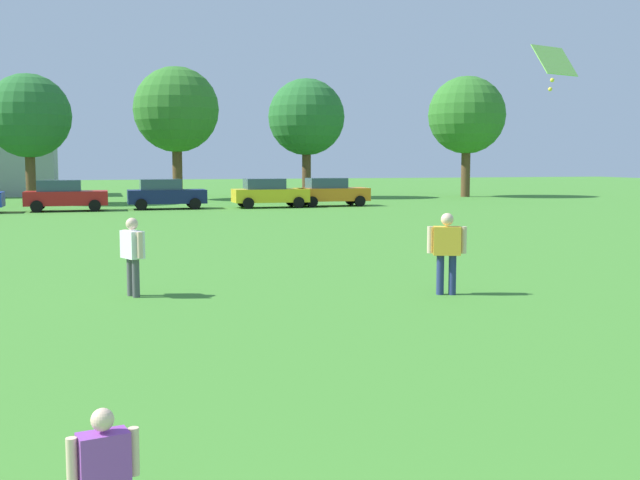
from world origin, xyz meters
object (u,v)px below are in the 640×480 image
kite (554,63)px  parked_car_orange_4 (331,192)px  bystander_near_trees (133,250)px  parked_car_yellow_3 (269,193)px  parked_car_navy_2 (165,194)px  tree_right (306,117)px  tree_far_right (467,115)px  tree_left (28,116)px  parked_car_red_1 (65,195)px  child_kite_flyer (104,468)px  tree_center (176,110)px  adult_bystander (447,246)px

kite → parked_car_orange_4: kite is taller
bystander_near_trees → parked_car_yellow_3: parked_car_yellow_3 is taller
parked_car_navy_2 → tree_right: bearing=43.7°
parked_car_navy_2 → parked_car_orange_4: bearing=1.0°
parked_car_yellow_3 → tree_far_right: (16.98, 9.16, 5.17)m
bystander_near_trees → tree_left: tree_left is taller
parked_car_red_1 → parked_car_orange_4: 15.11m
parked_car_red_1 → kite: bearing=-65.4°
child_kite_flyer → parked_car_red_1: (-1.73, 38.88, 0.23)m
parked_car_navy_2 → tree_center: 11.77m
child_kite_flyer → parked_car_red_1: 38.92m
parked_car_navy_2 → parked_car_orange_4: same height
kite → parked_car_red_1: kite is taller
parked_car_navy_2 → parked_car_orange_4: size_ratio=1.00×
adult_bystander → tree_center: tree_center is taller
parked_car_orange_4 → tree_far_right: size_ratio=0.48×
tree_left → tree_center: (9.31, 3.50, 0.75)m
kite → tree_far_right: size_ratio=0.14×
tree_center → parked_car_yellow_3: bearing=-68.6°
bystander_near_trees → parked_car_navy_2: 28.77m
adult_bystander → parked_car_red_1: (-8.57, 29.74, -0.14)m
kite → tree_far_right: tree_far_right is taller
parked_car_yellow_3 → kite: bearing=-87.4°
adult_bystander → tree_left: (-10.81, 37.01, 4.42)m
tree_right → tree_far_right: size_ratio=0.96×
parked_car_orange_4 → parked_car_red_1: bearing=-177.9°
parked_car_yellow_3 → bystander_near_trees: bearing=-107.4°
parked_car_orange_4 → tree_far_right: bearing=33.5°
tree_left → parked_car_navy_2: bearing=-42.1°
parked_car_red_1 → tree_center: size_ratio=0.47×
kite → tree_center: size_ratio=0.14×
bystander_near_trees → parked_car_orange_4: (12.72, 28.79, -0.09)m
tree_center → child_kite_flyer: bearing=-96.1°
kite → tree_center: bearing=98.1°
parked_car_navy_2 → adult_bystander: bearing=-84.0°
tree_right → tree_center: bearing=-179.3°
child_kite_flyer → tree_left: size_ratio=0.13×
tree_center → tree_right: bearing=0.7°
tree_left → parked_car_orange_4: bearing=-21.1°
parked_car_navy_2 → bystander_near_trees: bearing=-96.0°
bystander_near_trees → tree_far_right: bearing=121.3°
tree_right → tree_far_right: 11.98m
tree_center → tree_right: size_ratio=1.06×
child_kite_flyer → tree_right: (14.62, 49.77, 5.17)m
parked_car_yellow_3 → tree_right: bearing=64.7°
kite → parked_car_navy_2: 28.86m
child_kite_flyer → parked_car_red_1: bearing=79.6°
child_kite_flyer → kite: (10.77, 11.64, 4.47)m
tree_far_right → kite: bearing=-113.3°
parked_car_red_1 → tree_far_right: size_ratio=0.48×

